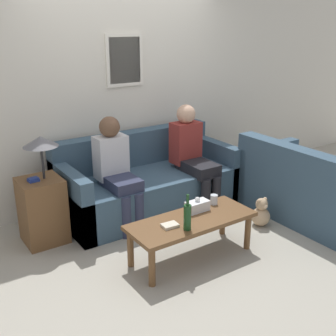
# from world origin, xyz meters

# --- Properties ---
(ground_plane) EXTENTS (16.00, 16.00, 0.00)m
(ground_plane) POSITION_xyz_m (0.00, 0.00, 0.00)
(ground_plane) COLOR #ADA899
(wall_back) EXTENTS (9.00, 0.08, 2.60)m
(wall_back) POSITION_xyz_m (0.00, 1.05, 1.30)
(wall_back) COLOR silver
(wall_back) RESTS_ON ground_plane
(couch_main) EXTENTS (2.08, 0.94, 0.88)m
(couch_main) POSITION_xyz_m (0.00, 0.55, 0.31)
(couch_main) COLOR #385166
(couch_main) RESTS_ON ground_plane
(couch_side) EXTENTS (0.94, 1.63, 0.88)m
(couch_side) POSITION_xyz_m (1.41, -0.73, 0.31)
(couch_side) COLOR #385166
(couch_side) RESTS_ON ground_plane
(coffee_table) EXTENTS (1.23, 0.49, 0.40)m
(coffee_table) POSITION_xyz_m (-0.24, -0.64, 0.35)
(coffee_table) COLOR brown
(coffee_table) RESTS_ON ground_plane
(side_table_with_lamp) EXTENTS (0.42, 0.41, 1.10)m
(side_table_with_lamp) POSITION_xyz_m (-1.29, 0.45, 0.40)
(side_table_with_lamp) COLOR brown
(side_table_with_lamp) RESTS_ON ground_plane
(wine_bottle) EXTENTS (0.07, 0.07, 0.33)m
(wine_bottle) POSITION_xyz_m (-0.40, -0.79, 0.53)
(wine_bottle) COLOR #19421E
(wine_bottle) RESTS_ON coffee_table
(drinking_glass) EXTENTS (0.07, 0.07, 0.10)m
(drinking_glass) POSITION_xyz_m (0.14, -0.50, 0.45)
(drinking_glass) COLOR silver
(drinking_glass) RESTS_ON coffee_table
(book_stack) EXTENTS (0.15, 0.11, 0.03)m
(book_stack) POSITION_xyz_m (-0.50, -0.66, 0.42)
(book_stack) COLOR beige
(book_stack) RESTS_ON coffee_table
(tissue_box) EXTENTS (0.23, 0.12, 0.15)m
(tissue_box) POSITION_xyz_m (-0.09, -0.54, 0.46)
(tissue_box) COLOR silver
(tissue_box) RESTS_ON coffee_table
(person_left) EXTENTS (0.34, 0.61, 1.19)m
(person_left) POSITION_xyz_m (-0.49, 0.37, 0.66)
(person_left) COLOR #2D334C
(person_left) RESTS_ON ground_plane
(person_right) EXTENTS (0.34, 0.67, 1.22)m
(person_right) POSITION_xyz_m (0.49, 0.32, 0.67)
(person_right) COLOR black
(person_right) RESTS_ON ground_plane
(teddy_bear) EXTENTS (0.21, 0.21, 0.32)m
(teddy_bear) POSITION_xyz_m (0.79, -0.55, 0.14)
(teddy_bear) COLOR tan
(teddy_bear) RESTS_ON ground_plane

